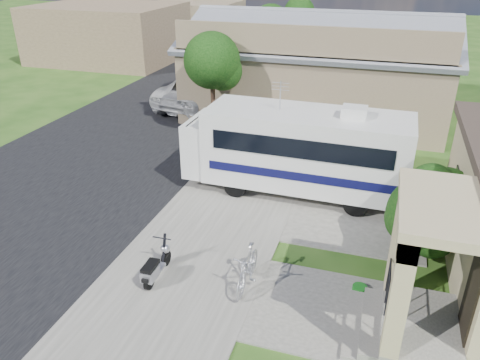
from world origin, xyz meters
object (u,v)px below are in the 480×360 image
(scooter, at_px, (156,266))
(van, at_px, (233,59))
(pickup_truck, at_px, (206,89))
(motorhome, at_px, (298,148))
(garden_hose, at_px, (359,290))
(bicycle, at_px, (248,270))
(shrub, at_px, (429,211))

(scooter, height_order, van, van)
(scooter, xyz_separation_m, pickup_truck, (-4.22, 14.29, 0.47))
(motorhome, bearing_deg, garden_hose, -60.80)
(motorhome, bearing_deg, bicycle, -90.17)
(scooter, bearing_deg, bicycle, 9.87)
(pickup_truck, height_order, garden_hose, pickup_truck)
(scooter, distance_m, van, 22.32)
(motorhome, relative_size, pickup_truck, 1.14)
(shrub, distance_m, van, 21.86)
(pickup_truck, bearing_deg, van, -72.34)
(motorhome, distance_m, bicycle, 5.52)
(shrub, distance_m, pickup_truck, 15.39)
(van, xyz_separation_m, garden_hose, (10.11, -20.63, -0.88))
(garden_hose, bearing_deg, scooter, -167.71)
(pickup_truck, bearing_deg, bicycle, 125.60)
(shrub, xyz_separation_m, garden_hose, (-1.46, -2.10, -1.33))
(van, bearing_deg, garden_hose, -74.55)
(shrub, height_order, garden_hose, shrub)
(shrub, relative_size, scooter, 1.91)
(shrub, relative_size, pickup_truck, 0.42)
(pickup_truck, xyz_separation_m, van, (-0.94, 7.42, 0.05))
(garden_hose, bearing_deg, motorhome, 118.26)
(shrub, bearing_deg, bicycle, -146.71)
(motorhome, bearing_deg, pickup_truck, 129.01)
(scooter, distance_m, garden_hose, 5.08)
(bicycle, bearing_deg, motorhome, 88.85)
(bicycle, distance_m, garden_hose, 2.78)
(shrub, relative_size, garden_hose, 7.79)
(motorhome, distance_m, van, 17.56)
(bicycle, distance_m, pickup_truck, 15.29)
(garden_hose, bearing_deg, van, 116.10)
(motorhome, relative_size, van, 1.13)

